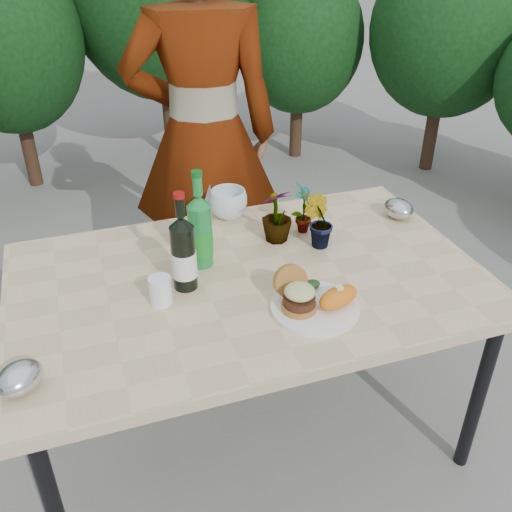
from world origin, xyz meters
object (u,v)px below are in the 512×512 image
object	(u,v)px
dinner_plate	(315,308)
person	(203,137)
patio_table	(249,290)
wine_bottle	(184,254)

from	to	relation	value
dinner_plate	person	bearing A→B (deg)	93.71
patio_table	dinner_plate	xyz separation A→B (m)	(0.14, -0.24, 0.06)
patio_table	dinner_plate	world-z (taller)	dinner_plate
patio_table	person	xyz separation A→B (m)	(0.07, 0.85, 0.25)
dinner_plate	person	xyz separation A→B (m)	(-0.07, 1.10, 0.19)
person	patio_table	bearing A→B (deg)	96.14
wine_bottle	person	size ratio (longest dim) A/B	0.18
patio_table	dinner_plate	size ratio (longest dim) A/B	5.71
patio_table	wine_bottle	size ratio (longest dim) A/B	4.65
dinner_plate	person	size ratio (longest dim) A/B	0.15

